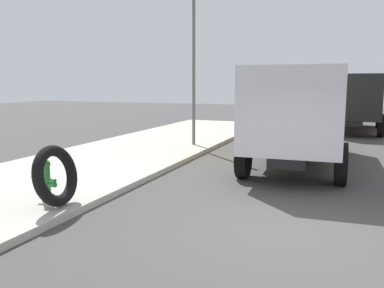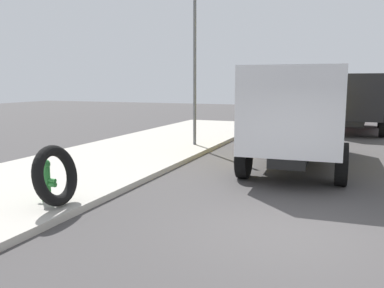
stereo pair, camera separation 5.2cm
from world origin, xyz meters
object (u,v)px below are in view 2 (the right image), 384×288
dump_truck_green (321,96)px  street_light_pole (195,74)px  fire_hydrant (46,179)px  dump_truck_red (357,101)px  loose_tire (56,175)px  dump_truck_yellow (299,115)px

dump_truck_green → street_light_pole: bearing=168.1°
fire_hydrant → dump_truck_red: bearing=-19.7°
fire_hydrant → loose_tire: loose_tire is taller
loose_tire → street_light_pole: (8.59, 0.39, 2.14)m
loose_tire → dump_truck_red: size_ratio=0.17×
dump_truck_red → dump_truck_green: bearing=16.3°
loose_tire → dump_truck_yellow: bearing=-30.8°
fire_hydrant → dump_truck_yellow: (6.29, -4.31, 0.99)m
dump_truck_yellow → street_light_pole: bearing=63.9°
loose_tire → street_light_pole: street_light_pole is taller
dump_truck_green → dump_truck_red: bearing=-163.7°
dump_truck_green → street_light_pole: size_ratio=1.27×
fire_hydrant → street_light_pole: bearing=-0.4°
fire_hydrant → dump_truck_green: bearing=-8.1°
dump_truck_red → street_light_pole: (-8.49, 5.99, 1.30)m
loose_tire → street_light_pole: 8.86m
fire_hydrant → dump_truck_green: (25.23, -3.59, 0.99)m
dump_truck_yellow → street_light_pole: 4.92m
dump_truck_red → street_light_pole: street_light_pole is taller
fire_hydrant → dump_truck_yellow: dump_truck_yellow is taller
fire_hydrant → loose_tire: 0.51m
dump_truck_red → fire_hydrant: bearing=160.3°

